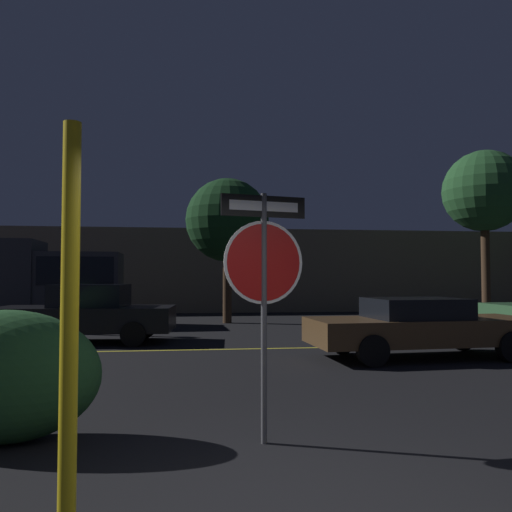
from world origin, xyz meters
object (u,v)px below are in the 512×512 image
(passing_car_3, at_px, (421,327))
(delivery_truck, at_px, (16,279))
(stop_sign, at_px, (264,265))
(yellow_pole_left, at_px, (69,330))
(hedge_bush_1, at_px, (4,376))
(tree_2, at_px, (484,192))
(tree_0, at_px, (227,221))
(passing_car_2, at_px, (86,314))

(passing_car_3, distance_m, delivery_truck, 13.04)
(stop_sign, xyz_separation_m, yellow_pole_left, (-1.48, -1.73, -0.46))
(stop_sign, distance_m, hedge_bush_1, 2.84)
(stop_sign, relative_size, tree_2, 0.38)
(tree_0, xyz_separation_m, tree_2, (9.95, -0.12, 1.25))
(delivery_truck, distance_m, tree_0, 7.43)
(hedge_bush_1, xyz_separation_m, tree_0, (3.09, 12.73, 3.04))
(passing_car_2, bearing_deg, hedge_bush_1, -170.01)
(yellow_pole_left, height_order, passing_car_2, yellow_pole_left)
(yellow_pole_left, relative_size, tree_2, 0.41)
(passing_car_2, bearing_deg, tree_0, -34.31)
(yellow_pole_left, bearing_deg, tree_2, 50.87)
(passing_car_2, relative_size, tree_0, 0.88)
(yellow_pole_left, distance_m, passing_car_3, 8.55)
(hedge_bush_1, height_order, tree_0, tree_0)
(tree_2, bearing_deg, passing_car_2, -160.81)
(hedge_bush_1, height_order, passing_car_2, passing_car_2)
(delivery_truck, relative_size, tree_0, 1.35)
(stop_sign, distance_m, yellow_pole_left, 2.32)
(stop_sign, bearing_deg, hedge_bush_1, 160.76)
(delivery_truck, xyz_separation_m, tree_0, (7.09, 0.60, 2.12))
(stop_sign, relative_size, passing_car_3, 0.52)
(passing_car_3, xyz_separation_m, tree_0, (-3.46, 8.22, 3.07))
(delivery_truck, height_order, tree_0, tree_0)
(passing_car_3, bearing_deg, stop_sign, -42.76)
(passing_car_2, bearing_deg, yellow_pole_left, -164.91)
(yellow_pole_left, bearing_deg, passing_car_2, 101.10)
(passing_car_2, relative_size, passing_car_3, 0.95)
(hedge_bush_1, height_order, passing_car_3, hedge_bush_1)
(yellow_pole_left, bearing_deg, passing_car_3, 50.38)
(passing_car_2, height_order, passing_car_3, passing_car_2)
(tree_0, height_order, tree_2, tree_2)
(tree_0, bearing_deg, tree_2, -0.71)
(passing_car_2, distance_m, delivery_truck, 5.45)
(passing_car_2, height_order, tree_0, tree_0)
(stop_sign, relative_size, passing_car_2, 0.55)
(passing_car_3, bearing_deg, hedge_bush_1, -58.93)
(yellow_pole_left, relative_size, delivery_truck, 0.38)
(hedge_bush_1, distance_m, tree_0, 13.45)
(delivery_truck, bearing_deg, passing_car_2, 33.34)
(stop_sign, bearing_deg, delivery_truck, 105.75)
(yellow_pole_left, height_order, tree_0, tree_0)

